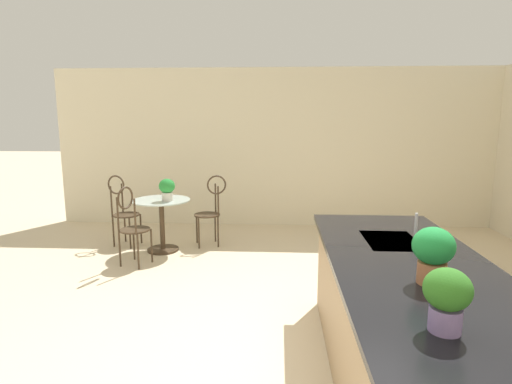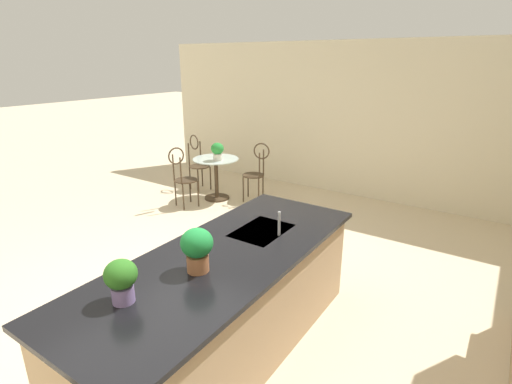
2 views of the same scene
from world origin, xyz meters
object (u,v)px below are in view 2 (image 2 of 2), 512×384
at_px(chair_toward_desk, 256,169).
at_px(potted_plant_counter_near, 197,247).
at_px(chair_by_island, 182,174).
at_px(potted_plant_counter_far, 121,279).
at_px(bistro_table, 216,175).
at_px(chair_near_window, 198,160).
at_px(potted_plant_on_table, 217,150).

distance_m(chair_toward_desk, potted_plant_counter_near, 4.07).
relative_size(chair_by_island, potted_plant_counter_far, 3.56).
xyz_separation_m(chair_by_island, chair_toward_desk, (-0.95, 0.84, 0.00)).
bearing_deg(potted_plant_counter_far, chair_toward_desk, -157.11).
xyz_separation_m(bistro_table, chair_near_window, (-0.25, -0.65, 0.13)).
bearing_deg(potted_plant_counter_near, bistro_table, -142.26).
bearing_deg(potted_plant_counter_near, potted_plant_on_table, -142.82).
relative_size(chair_toward_desk, potted_plant_counter_near, 3.14).
xyz_separation_m(chair_by_island, potted_plant_counter_far, (3.18, 2.59, 0.51)).
relative_size(bistro_table, chair_by_island, 0.77).
relative_size(bistro_table, potted_plant_counter_near, 2.41).
distance_m(bistro_table, chair_by_island, 0.67).
distance_m(chair_near_window, chair_by_island, 0.98).
bearing_deg(chair_toward_desk, bistro_table, -63.65).
xyz_separation_m(chair_toward_desk, potted_plant_on_table, (0.40, -0.53, 0.34)).
height_order(potted_plant_counter_near, potted_plant_counter_far, potted_plant_counter_near).
relative_size(bistro_table, chair_toward_desk, 0.77).
xyz_separation_m(chair_by_island, potted_plant_on_table, (-0.55, 0.32, 0.34)).
bearing_deg(chair_toward_desk, potted_plant_counter_near, 27.71).
bearing_deg(potted_plant_on_table, bistro_table, -126.12).
bearing_deg(chair_toward_desk, potted_plant_counter_far, 22.89).
xyz_separation_m(bistro_table, potted_plant_counter_near, (3.26, 2.52, 0.66)).
height_order(bistro_table, chair_toward_desk, chair_toward_desk).
bearing_deg(chair_toward_desk, chair_near_window, -86.82).
height_order(chair_by_island, chair_toward_desk, same).
bearing_deg(potted_plant_counter_near, chair_near_window, -137.84).
bearing_deg(potted_plant_on_table, chair_toward_desk, 127.13).
bearing_deg(chair_by_island, potted_plant_on_table, 149.97).
xyz_separation_m(potted_plant_on_table, potted_plant_counter_near, (3.17, 2.41, 0.19)).
height_order(bistro_table, chair_near_window, chair_near_window).
distance_m(chair_by_island, potted_plant_counter_near, 3.82).
height_order(chair_toward_desk, potted_plant_on_table, potted_plant_on_table).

